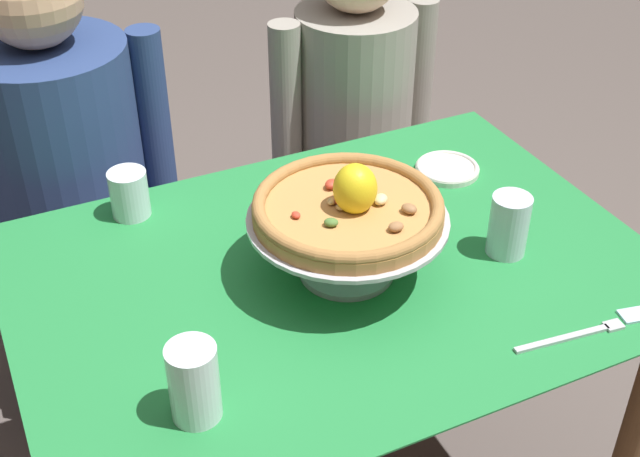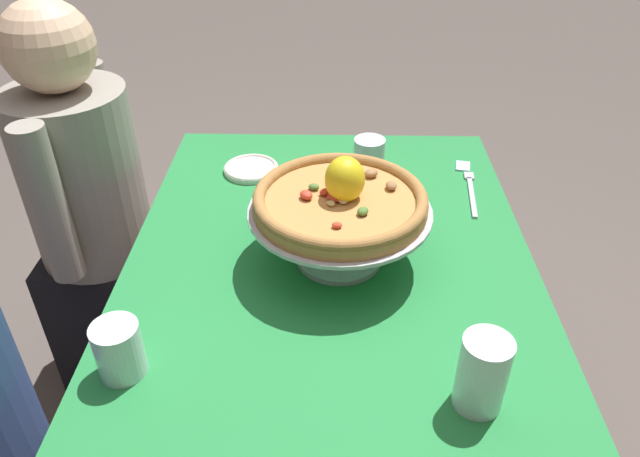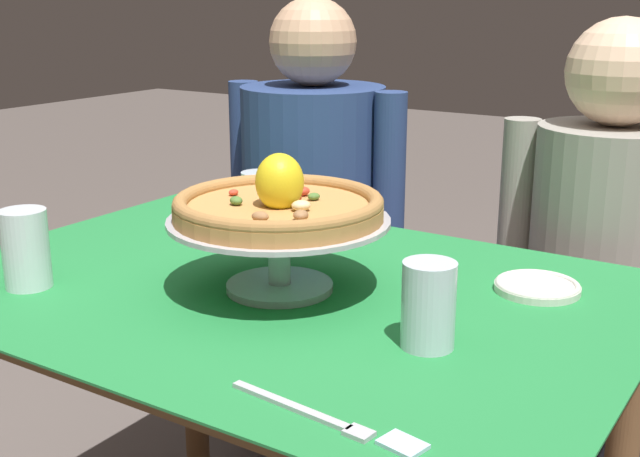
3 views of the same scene
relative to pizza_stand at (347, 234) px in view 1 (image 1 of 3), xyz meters
name	(u,v)px [view 1 (image 1 of 3)]	position (x,y,z in m)	size (l,w,h in m)	color
dining_table	(334,314)	(-0.01, 0.02, -0.20)	(1.20, 0.85, 0.73)	brown
pizza_stand	(347,234)	(0.00, 0.00, 0.00)	(0.37, 0.37, 0.12)	#B7B7C1
pizza	(349,206)	(0.00, 0.00, 0.06)	(0.34, 0.34, 0.11)	#BC8447
water_glass_side_right	(508,229)	(0.31, -0.07, -0.03)	(0.08, 0.08, 0.12)	silver
water_glass_back_left	(130,197)	(-0.31, 0.36, -0.05)	(0.08, 0.08, 0.10)	silver
water_glass_front_left	(194,386)	(-0.37, -0.22, -0.03)	(0.08, 0.08, 0.13)	white
side_plate	(447,168)	(0.37, 0.23, -0.08)	(0.14, 0.14, 0.02)	silver
dinner_fork	(576,335)	(0.27, -0.33, -0.09)	(0.21, 0.04, 0.01)	#B7B7C1
sugar_packet	(634,315)	(0.40, -0.33, -0.09)	(0.05, 0.04, 0.01)	silver
diner_left	(71,197)	(-0.39, 0.70, -0.22)	(0.53, 0.37, 1.21)	navy
diner_right	(353,151)	(0.36, 0.68, -0.27)	(0.47, 0.32, 1.17)	black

